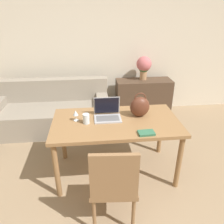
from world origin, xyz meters
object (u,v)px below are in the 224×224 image
at_px(drinking_glass, 86,119).
at_px(wine_glass, 76,114).
at_px(chair, 113,182).
at_px(laptop, 107,112).
at_px(handbag, 140,106).
at_px(flower_vase, 144,66).
at_px(couch, 52,113).

relative_size(drinking_glass, wine_glass, 0.89).
height_order(chair, laptop, laptop).
xyz_separation_m(laptop, handbag, (0.40, -0.01, 0.07)).
distance_m(handbag, flower_vase, 1.66).
height_order(drinking_glass, flower_vase, flower_vase).
relative_size(chair, laptop, 2.88).
distance_m(chair, drinking_glass, 0.83).
xyz_separation_m(chair, couch, (-0.87, 2.06, -0.24)).
bearing_deg(wine_glass, drinking_glass, -32.73).
height_order(chair, drinking_glass, chair).
bearing_deg(couch, laptop, -53.21).
height_order(couch, laptop, laptop).
height_order(handbag, flower_vase, flower_vase).
distance_m(laptop, wine_glass, 0.38).
distance_m(chair, flower_vase, 2.64).
bearing_deg(flower_vase, drinking_glass, -122.23).
height_order(couch, wine_glass, wine_glass).
bearing_deg(flower_vase, laptop, -117.48).
xyz_separation_m(couch, flower_vase, (1.71, 0.40, 0.70)).
distance_m(drinking_glass, flower_vase, 2.04).
xyz_separation_m(couch, laptop, (0.89, -1.19, 0.54)).
relative_size(couch, flower_vase, 4.52).
relative_size(wine_glass, handbag, 0.43).
bearing_deg(chair, laptop, 92.96).
xyz_separation_m(drinking_glass, flower_vase, (1.08, 1.72, 0.17)).
distance_m(drinking_glass, handbag, 0.67).
bearing_deg(drinking_glass, handbag, 10.13).
bearing_deg(handbag, drinking_glass, -169.87).
relative_size(handbag, flower_vase, 0.70).
bearing_deg(drinking_glass, couch, 115.57).
distance_m(drinking_glass, wine_glass, 0.15).
height_order(couch, handbag, handbag).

